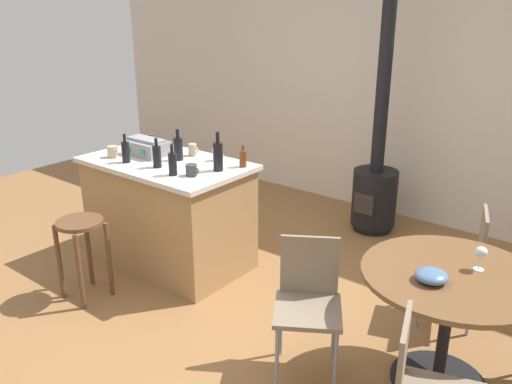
# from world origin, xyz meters

# --- Properties ---
(ground_plane) EXTENTS (8.80, 8.80, 0.00)m
(ground_plane) POSITION_xyz_m (0.00, 0.00, 0.00)
(ground_plane) COLOR olive
(back_wall) EXTENTS (8.00, 0.10, 2.70)m
(back_wall) POSITION_xyz_m (0.00, 2.67, 1.35)
(back_wall) COLOR beige
(back_wall) RESTS_ON ground_plane
(kitchen_island) EXTENTS (1.42, 0.84, 0.93)m
(kitchen_island) POSITION_xyz_m (-0.88, 0.34, 0.47)
(kitchen_island) COLOR #A37A4C
(kitchen_island) RESTS_ON ground_plane
(wooden_stool) EXTENTS (0.35, 0.35, 0.64)m
(wooden_stool) POSITION_xyz_m (-0.96, -0.48, 0.48)
(wooden_stool) COLOR brown
(wooden_stool) RESTS_ON ground_plane
(dining_table) EXTENTS (1.02, 1.02, 0.75)m
(dining_table) POSITION_xyz_m (1.58, 0.23, 0.58)
(dining_table) COLOR black
(dining_table) RESTS_ON ground_plane
(folding_chair_left) EXTENTS (0.50, 0.50, 0.86)m
(folding_chair_left) POSITION_xyz_m (1.41, 0.97, 0.51)
(folding_chair_left) COLOR #7F705B
(folding_chair_left) RESTS_ON ground_plane
(folding_chair_right) EXTENTS (0.55, 0.55, 0.85)m
(folding_chair_right) POSITION_xyz_m (0.86, -0.13, 0.50)
(folding_chair_right) COLOR #7F705B
(folding_chair_right) RESTS_ON ground_plane
(wood_stove) EXTENTS (0.44, 0.45, 2.31)m
(wood_stove) POSITION_xyz_m (0.21, 2.08, 0.54)
(wood_stove) COLOR black
(wood_stove) RESTS_ON ground_plane
(toolbox) EXTENTS (0.37, 0.25, 0.15)m
(toolbox) POSITION_xyz_m (-1.15, 0.38, 1.00)
(toolbox) COLOR gray
(toolbox) RESTS_ON kitchen_island
(bottle_0) EXTENTS (0.06, 0.06, 0.24)m
(bottle_0) POSITION_xyz_m (-1.11, 0.12, 1.02)
(bottle_0) COLOR black
(bottle_0) RESTS_ON kitchen_island
(bottle_1) EXTENTS (0.08, 0.08, 0.31)m
(bottle_1) POSITION_xyz_m (-0.36, 0.42, 1.05)
(bottle_1) COLOR black
(bottle_1) RESTS_ON kitchen_island
(bottle_2) EXTENTS (0.07, 0.07, 0.24)m
(bottle_2) POSITION_xyz_m (-0.80, 0.18, 1.02)
(bottle_2) COLOR black
(bottle_2) RESTS_ON kitchen_island
(bottle_3) EXTENTS (0.06, 0.06, 0.24)m
(bottle_3) POSITION_xyz_m (-0.56, 0.12, 1.02)
(bottle_3) COLOR black
(bottle_3) RESTS_ON kitchen_island
(bottle_4) EXTENTS (0.06, 0.06, 0.18)m
(bottle_4) POSITION_xyz_m (-0.27, 0.62, 1.00)
(bottle_4) COLOR #603314
(bottle_4) RESTS_ON kitchen_island
(bottle_5) EXTENTS (0.08, 0.08, 0.26)m
(bottle_5) POSITION_xyz_m (-0.82, 0.44, 1.03)
(bottle_5) COLOR black
(bottle_5) RESTS_ON kitchen_island
(cup_0) EXTENTS (0.11, 0.07, 0.10)m
(cup_0) POSITION_xyz_m (-0.82, 0.60, 0.98)
(cup_0) COLOR tan
(cup_0) RESTS_ON kitchen_island
(cup_1) EXTENTS (0.11, 0.07, 0.11)m
(cup_1) POSITION_xyz_m (-1.37, 0.62, 0.98)
(cup_1) COLOR #383838
(cup_1) RESTS_ON kitchen_island
(cup_2) EXTENTS (0.11, 0.07, 0.10)m
(cup_2) POSITION_xyz_m (-0.55, 0.62, 0.98)
(cup_2) COLOR white
(cup_2) RESTS_ON kitchen_island
(cup_3) EXTENTS (0.12, 0.09, 0.09)m
(cup_3) POSITION_xyz_m (-0.43, 0.20, 0.97)
(cup_3) COLOR #383838
(cup_3) RESTS_ON kitchen_island
(cup_4) EXTENTS (0.12, 0.09, 0.10)m
(cup_4) POSITION_xyz_m (-1.32, 0.14, 0.98)
(cup_4) COLOR tan
(cup_4) RESTS_ON kitchen_island
(wine_glass) EXTENTS (0.07, 0.07, 0.14)m
(wine_glass) POSITION_xyz_m (1.68, 0.36, 0.86)
(wine_glass) COLOR silver
(wine_glass) RESTS_ON dining_table
(serving_bowl) EXTENTS (0.18, 0.18, 0.07)m
(serving_bowl) POSITION_xyz_m (1.52, 0.06, 0.79)
(serving_bowl) COLOR #4C7099
(serving_bowl) RESTS_ON dining_table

